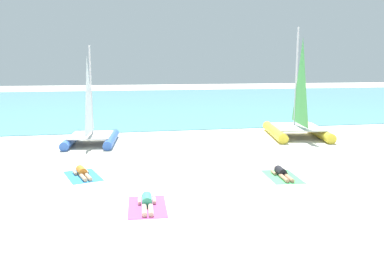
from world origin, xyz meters
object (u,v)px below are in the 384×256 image
object	(u,v)px
towel_left	(83,176)
sailboat_yellow	(297,121)
towel_middle	(147,207)
towel_right	(282,177)
sailboat_blue	(91,130)
sunbather_left	(82,172)
sunbather_right	(282,173)
sunbather_middle	(147,202)

from	to	relation	value
towel_left	sailboat_yellow	bearing A→B (deg)	27.67
towel_middle	towel_right	world-z (taller)	same
sailboat_blue	sunbather_left	xyz separation A→B (m)	(-0.07, -6.19, -0.63)
sailboat_blue	towel_left	size ratio (longest dim) A/B	2.68
towel_left	towel_middle	world-z (taller)	same
sunbather_right	sunbather_middle	bearing A→B (deg)	-152.10
sailboat_yellow	sunbather_right	distance (m)	8.71
sailboat_blue	sunbather_right	bearing A→B (deg)	-40.73
towel_left	towel_middle	bearing A→B (deg)	-61.26
sailboat_blue	towel_left	distance (m)	6.29
sailboat_yellow	sunbather_middle	size ratio (longest dim) A/B	3.97
sailboat_yellow	sunbather_left	distance (m)	13.03
sailboat_yellow	towel_middle	world-z (taller)	sailboat_yellow
sailboat_yellow	sailboat_blue	xyz separation A→B (m)	(-11.47, 0.21, -0.17)
sailboat_yellow	sunbather_middle	bearing A→B (deg)	-122.43
sailboat_yellow	sunbather_right	xyz separation A→B (m)	(-4.28, -7.54, -0.79)
towel_left	towel_middle	xyz separation A→B (m)	(2.05, -3.73, 0.00)
sailboat_blue	towel_right	distance (m)	10.64
sailboat_yellow	towel_left	bearing A→B (deg)	-140.46
towel_right	towel_left	bearing A→B (deg)	167.84
sailboat_yellow	sunbather_left	world-z (taller)	sailboat_yellow
sailboat_yellow	sunbather_left	xyz separation A→B (m)	(-11.55, -5.98, -0.79)
towel_left	sunbather_left	size ratio (longest dim) A/B	1.23
sunbather_left	sunbather_right	distance (m)	7.43
towel_middle	sunbather_right	size ratio (longest dim) A/B	1.21
sailboat_blue	towel_left	bearing A→B (deg)	-84.10
towel_left	sunbather_middle	world-z (taller)	sunbather_middle
towel_left	towel_right	bearing A→B (deg)	-12.16
sunbather_middle	towel_right	world-z (taller)	sunbather_middle
sailboat_blue	towel_left	xyz separation A→B (m)	(-0.05, -6.25, -0.75)
sailboat_blue	towel_middle	world-z (taller)	sailboat_blue
sailboat_yellow	sunbather_left	bearing A→B (deg)	-140.75
towel_middle	sailboat_yellow	bearing A→B (deg)	45.88
towel_left	sunbather_middle	size ratio (longest dim) A/B	1.21
sailboat_yellow	towel_middle	xyz separation A→B (m)	(-9.48, -9.78, -0.92)
sailboat_blue	sunbather_right	world-z (taller)	sailboat_blue
sunbather_left	sunbather_right	size ratio (longest dim) A/B	0.99
sunbather_left	sunbather_middle	xyz separation A→B (m)	(2.07, -3.73, 0.00)
sunbather_left	towel_middle	size ratio (longest dim) A/B	0.81
towel_right	sunbather_right	world-z (taller)	sunbather_right
sunbather_left	sunbather_middle	world-z (taller)	same
sailboat_yellow	sunbather_right	size ratio (longest dim) A/B	3.96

